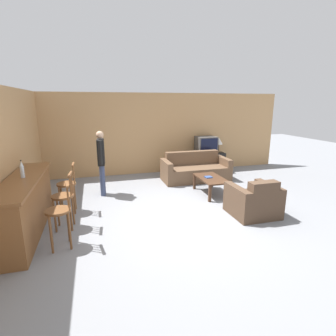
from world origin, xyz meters
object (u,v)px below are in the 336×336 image
Objects in this scene: coffee_table at (211,180)px; tv_unit at (205,162)px; bar_chair_mid at (64,200)px; armchair_near at (254,202)px; person_by_window at (101,159)px; tv at (206,145)px; table_lamp at (219,141)px; couch_far at (195,170)px; bottle at (22,170)px; book_on_table at (208,177)px; bar_chair_far at (67,187)px; bar_chair_near at (59,215)px.

tv_unit reaches higher than coffee_table.
bar_chair_mid reaches higher than armchair_near.
tv_unit is 3.82m from person_by_window.
bar_chair_mid is 3.74m from armchair_near.
tv is 0.48m from table_lamp.
couch_far is 4.79m from bottle.
bar_chair_mid is at bearing -7.28° from bottle.
tv_unit is 6.89× the size of book_on_table.
book_on_table is at bearing -14.24° from person_by_window.
armchair_near is 5.05× the size of book_on_table.
coffee_table is at bearing -110.16° from tv_unit.
tv reaches higher than coffee_table.
bottle is (-4.34, 0.52, 0.86)m from armchair_near.
couch_far reaches higher than book_on_table.
tv is (0.71, 0.84, 0.62)m from couch_far.
table_lamp is at bearing 27.32° from bar_chair_far.
tv is (0.50, 3.62, 0.62)m from armchair_near.
bar_chair_far is 1.17× the size of armchair_near.
book_on_table is (3.35, 1.05, -0.11)m from bar_chair_mid.
armchair_near is at bearing -76.54° from book_on_table.
person_by_window reaches higher than table_lamp.
couch_far is 2.90m from person_by_window.
couch_far is at bearing 12.92° from person_by_window.
bottle is 1.72× the size of book_on_table.
book_on_table is (-0.36, 1.48, 0.15)m from armchair_near.
bar_chair_near is at bearing -107.29° from person_by_window.
book_on_table is at bearing -96.59° from couch_far.
table_lamp is 4.21m from person_by_window.
tv is 1.31× the size of table_lamp.
armchair_near is 3.71m from tv.
couch_far reaches higher than tv_unit.
bar_chair_mid is at bearing 173.27° from armchair_near.
bar_chair_mid is 1.63× the size of tv.
book_on_table is (3.35, 1.73, -0.11)m from bar_chair_near.
bottle is 2.15m from person_by_window.
bottle is at bearing -132.87° from bar_chair_far.
book_on_table is at bearing 103.46° from armchair_near.
tv_unit is at bearing 32.63° from bottle.
tv_unit is 0.76× the size of person_by_window.
bar_chair_mid is 3.56m from coffee_table.
bar_chair_mid is 4.22m from couch_far.
table_lamp is at bearing 20.58° from person_by_window.
book_on_table is at bearing -121.82° from table_lamp.
bottle reaches higher than bar_chair_far.
tv is 3.77m from person_by_window.
armchair_near is 3.82m from table_lamp.
tv_unit is at bearing 68.13° from book_on_table.
bar_chair_near is 1.16m from bottle.
person_by_window is (-2.96, 2.15, 0.62)m from armchair_near.
bar_chair_mid is 0.99× the size of coffee_table.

